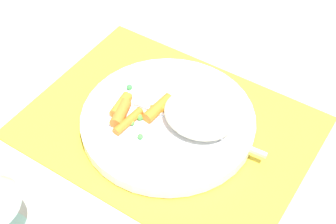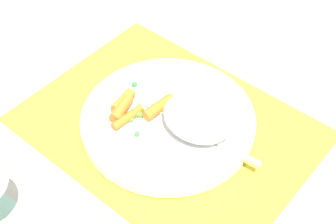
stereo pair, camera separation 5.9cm
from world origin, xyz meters
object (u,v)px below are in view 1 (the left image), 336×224
carrot_portion (139,110)px  fork (185,122)px  rice_mound (200,114)px  plate (168,121)px

carrot_portion → fork: size_ratio=0.49×
rice_mound → carrot_portion: (0.08, 0.03, -0.01)m
plate → carrot_portion: size_ratio=2.52×
rice_mound → carrot_portion: size_ratio=1.04×
rice_mound → fork: rice_mound is taller
fork → plate: bearing=4.1°
plate → carrot_portion: bearing=25.1°
carrot_portion → fork: (-0.06, -0.02, -0.00)m
rice_mound → fork: 0.03m
rice_mound → plate: bearing=19.0°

